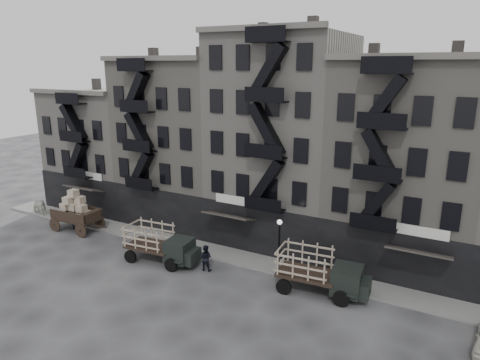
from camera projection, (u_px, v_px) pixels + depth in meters
The scene contains 13 objects.
ground at pixel (224, 281), 30.03m from camera, with size 140.00×140.00×0.00m, color #38383A.
sidewalk at pixel (249, 259), 33.19m from camera, with size 55.00×2.50×0.15m, color slate.
building_west at pixel (111, 148), 46.02m from camera, with size 10.00×11.35×13.20m.
building_midwest at pixel (186, 142), 41.00m from camera, with size 10.00×11.35×16.20m.
building_center at pixel (282, 140), 36.12m from camera, with size 10.00×11.35×18.20m.
building_mideast at pixel (406, 165), 31.76m from camera, with size 10.00×11.35×16.20m.
lamp_post at pixel (279, 240), 30.11m from camera, with size 0.36×0.36×4.28m.
horse at pixel (39, 207), 42.67m from camera, with size 0.99×2.17×1.83m, color #B8B6A8.
wagon at pixel (75, 208), 38.75m from camera, with size 4.56×2.58×3.78m.
stake_truck_west at pixel (160, 241), 32.60m from camera, with size 5.97×2.85×2.91m.
stake_truck_east at pixel (320, 269), 28.11m from camera, with size 6.18×2.93×3.02m.
pedestrian_west at pixel (75, 218), 39.42m from camera, with size 0.74×0.49×2.03m, color black.
pedestrian_mid at pixel (206, 258), 31.38m from camera, with size 0.96×0.75×1.98m, color black.
Camera 1 is at (13.97, -23.26, 14.76)m, focal length 32.00 mm.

